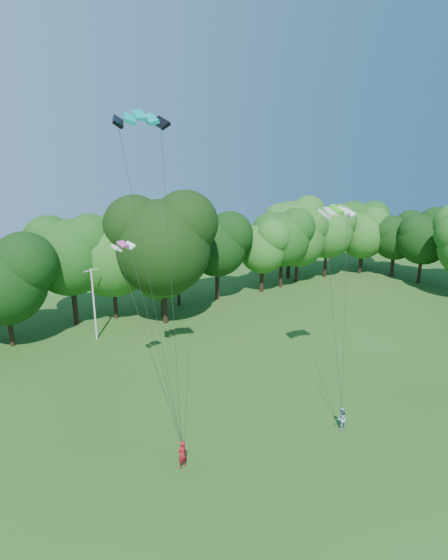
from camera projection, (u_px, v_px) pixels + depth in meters
utility_pole at (94, 303)px, 43.11m from camera, size 1.45×0.43×7.36m
kite_flyer_left at (182, 454)px, 25.98m from camera, size 0.71×0.52×1.76m
kite_flyer_right at (341, 418)px, 29.59m from camera, size 0.83×0.67×1.61m
kite_teal at (139, 115)px, 24.25m from camera, size 3.22×1.85×0.69m
kite_green at (337, 209)px, 29.96m from camera, size 2.63×1.50×0.52m
kite_pink at (123, 244)px, 29.95m from camera, size 1.73×1.15×0.36m
tree_back_center at (162, 232)px, 45.50m from camera, size 11.22×11.22×16.32m
tree_back_east at (298, 229)px, 61.64m from camera, size 8.43×8.43×12.26m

